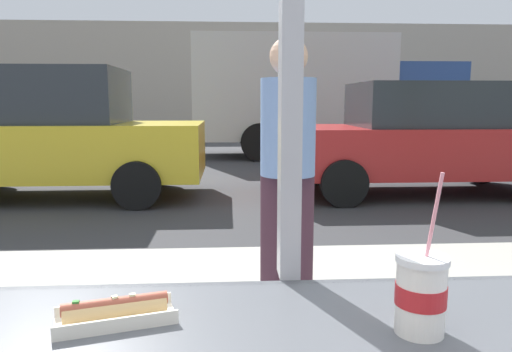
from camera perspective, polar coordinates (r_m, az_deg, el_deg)
name	(u,v)px	position (r m, az deg, el deg)	size (l,w,h in m)	color
ground_plane	(236,175)	(9.17, -2.40, 0.07)	(60.00, 60.00, 0.00)	#38383A
sidewalk_strip	(255,328)	(2.98, -0.16, -17.71)	(16.00, 2.80, 0.13)	#B2ADA3
building_facade_far	(231,81)	(19.95, -2.99, 11.25)	(28.00, 1.20, 4.48)	#A89E8E
soda_cup_right	(421,293)	(0.96, 19.05, -13.07)	(0.10, 0.10, 0.31)	white
hotdog_tray_near	(116,311)	(1.01, -16.37, -15.19)	(0.25, 0.16, 0.05)	silver
parked_car_yellow	(52,134)	(7.55, -23.18, 4.58)	(4.26, 1.94, 1.87)	gold
parked_car_red	(426,138)	(7.72, 19.65, 4.30)	(4.59, 1.94, 1.68)	red
box_truck	(318,93)	(12.60, 7.39, 9.81)	(6.64, 2.44, 3.00)	beige
pedestrian	(288,159)	(2.80, 3.80, 2.00)	(0.32, 0.32, 1.63)	#3B222E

